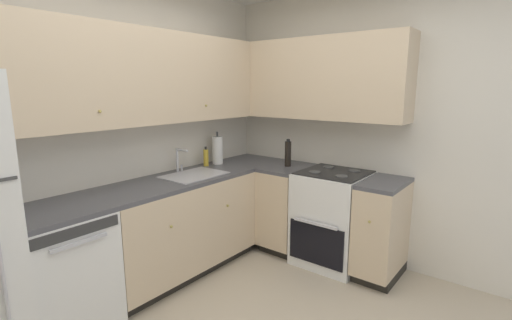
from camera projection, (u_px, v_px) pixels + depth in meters
name	position (u px, v px, depth m)	size (l,w,h in m)	color
wall_back	(108.00, 135.00, 3.06)	(3.67, 0.05, 2.61)	silver
wall_right	(380.00, 130.00, 3.47)	(0.05, 3.32, 2.61)	silver
dishwasher	(61.00, 273.00, 2.56)	(0.60, 0.63, 0.87)	white
lower_cabinets_back	(179.00, 227.00, 3.37)	(1.50, 0.62, 0.87)	beige
countertop_back	(177.00, 180.00, 3.28)	(2.70, 0.60, 0.04)	#4C4C51
lower_cabinets_right	(326.00, 218.00, 3.60)	(0.62, 1.37, 0.87)	beige
countertop_right	(328.00, 174.00, 3.51)	(0.60, 1.37, 0.03)	#4C4C51
oven_range	(333.00, 217.00, 3.58)	(0.68, 0.62, 1.05)	white
upper_cabinets_back	(146.00, 78.00, 3.07)	(2.38, 0.34, 0.77)	beige
upper_cabinets_right	(311.00, 79.00, 3.63)	(0.32, 1.92, 0.77)	beige
sink	(194.00, 179.00, 3.41)	(0.56, 0.40, 0.10)	#B7B7BC
faucet	(179.00, 158.00, 3.50)	(0.07, 0.16, 0.23)	silver
soap_bottle	(206.00, 157.00, 3.79)	(0.05, 0.05, 0.20)	gold
paper_towel_roll	(217.00, 150.00, 3.88)	(0.11, 0.11, 0.35)	white
oil_bottle	(288.00, 154.00, 3.76)	(0.06, 0.06, 0.28)	black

